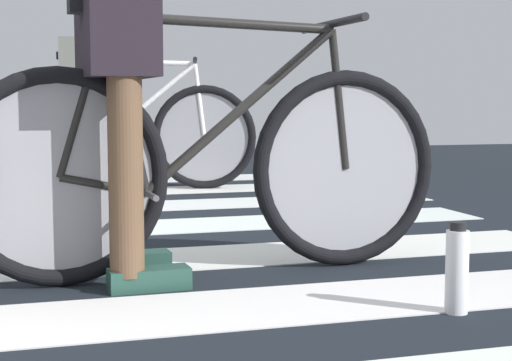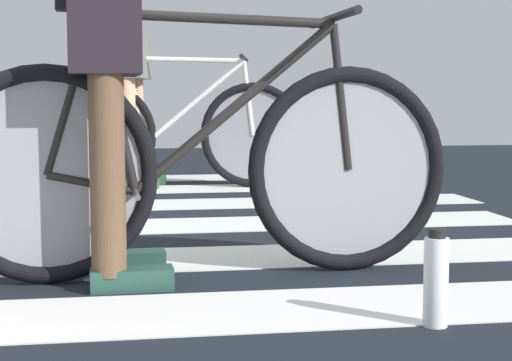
{
  "view_description": "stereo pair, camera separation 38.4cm",
  "coord_description": "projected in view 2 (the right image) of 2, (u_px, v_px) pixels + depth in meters",
  "views": [
    {
      "loc": [
        0.34,
        -2.68,
        0.62
      ],
      "look_at": [
        1.15,
        0.07,
        0.33
      ],
      "focal_mm": 54.87,
      "sensor_mm": 36.0,
      "label": 1
    },
    {
      "loc": [
        0.73,
        -2.68,
        0.62
      ],
      "look_at": [
        1.15,
        0.07,
        0.33
      ],
      "focal_mm": 54.87,
      "sensor_mm": 36.0,
      "label": 2
    }
  ],
  "objects": [
    {
      "name": "water_bottle",
      "position": [
        436.0,
        280.0,
        2.07
      ],
      "size": [
        0.07,
        0.07,
        0.26
      ],
      "color": "white",
      "rests_on": "ground"
    },
    {
      "name": "bicycle_4_of_4",
      "position": [
        178.0,
        131.0,
        5.33
      ],
      "size": [
        1.71,
        0.56,
        0.93
      ],
      "rotation": [
        0.0,
        0.0,
        -0.21
      ],
      "color": "black",
      "rests_on": "ground"
    },
    {
      "name": "bicycle_1_of_4",
      "position": [
        202.0,
        164.0,
        2.62
      ],
      "size": [
        1.74,
        0.52,
        0.93
      ],
      "rotation": [
        0.0,
        0.0,
        0.05
      ],
      "color": "black",
      "rests_on": "ground"
    },
    {
      "name": "cyclist_4_of_4",
      "position": [
        132.0,
        91.0,
        5.32
      ],
      "size": [
        0.38,
        0.45,
        1.02
      ],
      "rotation": [
        0.0,
        0.0,
        -0.21
      ],
      "color": "tan",
      "rests_on": "ground"
    },
    {
      "name": "cyclist_1_of_4",
      "position": [
        107.0,
        93.0,
        2.54
      ],
      "size": [
        0.33,
        0.42,
        0.96
      ],
      "rotation": [
        0.0,
        0.0,
        0.05
      ],
      "color": "brown",
      "rests_on": "ground"
    }
  ]
}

